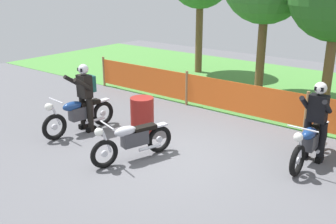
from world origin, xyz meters
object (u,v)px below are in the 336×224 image
object	(u,v)px
motorcycle_trailing	(132,140)
rider_third	(317,117)
motorcycle_lead	(79,114)
motorcycle_third	(311,142)
rider_lead	(85,94)
oil_drum	(142,115)

from	to	relation	value
motorcycle_trailing	rider_third	size ratio (longest dim) A/B	1.11
motorcycle_trailing	rider_third	distance (m)	3.82
motorcycle_lead	rider_third	bearing A→B (deg)	117.97
motorcycle_third	rider_lead	distance (m)	5.32
motorcycle_third	rider_third	world-z (taller)	rider_third
motorcycle_lead	rider_third	size ratio (longest dim) A/B	1.21
motorcycle_lead	rider_lead	size ratio (longest dim) A/B	1.21
motorcycle_lead	motorcycle_third	size ratio (longest dim) A/B	1.01
motorcycle_trailing	rider_lead	size ratio (longest dim) A/B	1.11
motorcycle_third	rider_third	xyz separation A→B (m)	(-0.00, 0.22, 0.49)
motorcycle_trailing	oil_drum	bearing A→B (deg)	-128.28
rider_lead	oil_drum	size ratio (longest dim) A/B	1.92
motorcycle_lead	oil_drum	xyz separation A→B (m)	(1.19, 0.99, -0.03)
rider_third	rider_lead	bearing A→B (deg)	-70.51
rider_lead	rider_third	world-z (taller)	same
motorcycle_lead	motorcycle_third	xyz separation A→B (m)	(5.08, 1.79, -0.00)
motorcycle_third	rider_lead	xyz separation A→B (m)	(-5.06, -1.57, 0.49)
oil_drum	rider_lead	bearing A→B (deg)	-146.63
motorcycle_trailing	rider_lead	bearing A→B (deg)	-87.79
rider_lead	oil_drum	bearing A→B (deg)	129.78
rider_lead	rider_third	distance (m)	5.36
rider_lead	rider_third	size ratio (longest dim) A/B	1.00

